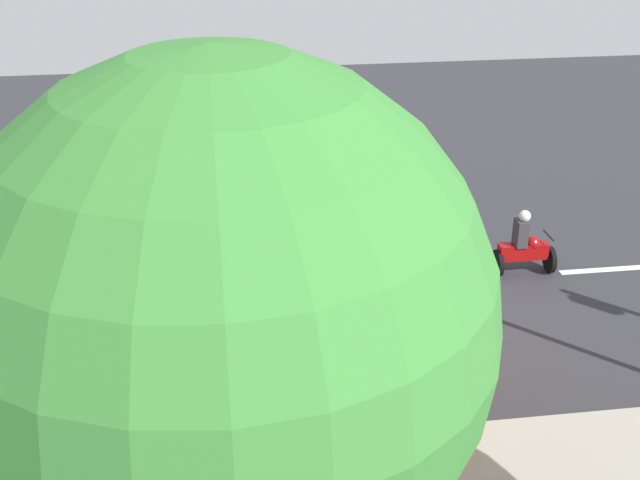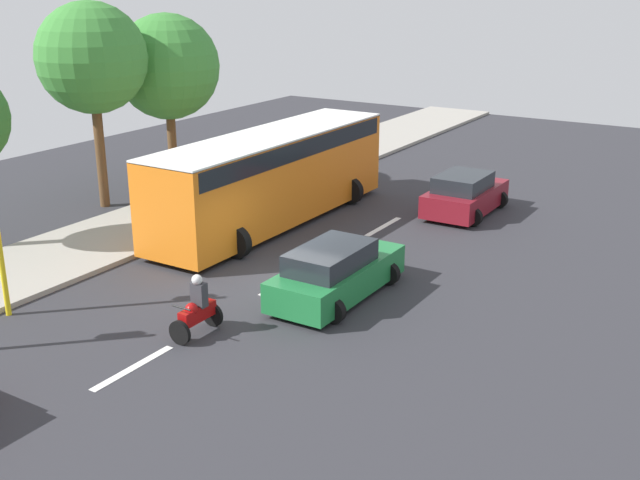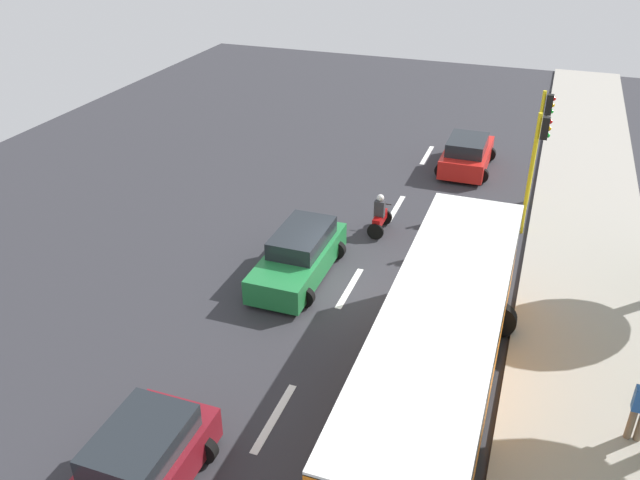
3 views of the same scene
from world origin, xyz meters
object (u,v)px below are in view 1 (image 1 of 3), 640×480
(car_green, at_px, (344,223))
(city_bus, at_px, (119,310))
(street_tree_south, at_px, (224,322))
(motorcycle, at_px, (524,247))

(car_green, bearing_deg, city_bus, -40.92)
(car_green, relative_size, city_bus, 0.42)
(car_green, distance_m, street_tree_south, 13.11)
(city_bus, bearing_deg, motorcycle, 113.56)
(city_bus, height_order, street_tree_south, street_tree_south)
(city_bus, distance_m, street_tree_south, 7.68)
(street_tree_south, bearing_deg, car_green, 166.10)
(car_green, xyz_separation_m, motorcycle, (1.66, 3.72, -0.07))
(city_bus, relative_size, motorcycle, 7.19)
(motorcycle, bearing_deg, city_bus, -66.44)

